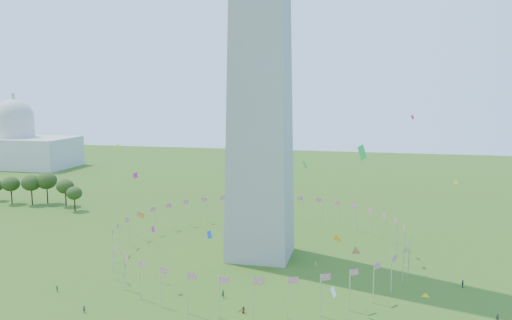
{
  "coord_description": "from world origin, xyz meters",
  "views": [
    {
      "loc": [
        28.34,
        -82.18,
        45.99
      ],
      "look_at": [
        2.08,
        35.0,
        29.26
      ],
      "focal_mm": 35.0,
      "sensor_mm": 36.0,
      "label": 1
    }
  ],
  "objects": [
    {
      "name": "kites_aloft",
      "position": [
        8.49,
        21.42,
        20.01
      ],
      "size": [
        93.49,
        66.93,
        36.09
      ],
      "color": "orange",
      "rests_on": "ground"
    },
    {
      "name": "capitol_building",
      "position": [
        -180.0,
        180.0,
        23.0
      ],
      "size": [
        70.0,
        35.0,
        46.0
      ],
      "primitive_type": null,
      "color": "beige",
      "rests_on": "ground"
    },
    {
      "name": "flag_ring",
      "position": [
        -0.0,
        50.0,
        4.5
      ],
      "size": [
        80.24,
        80.24,
        9.0
      ],
      "color": "silver",
      "rests_on": "ground"
    },
    {
      "name": "tree_line_west",
      "position": [
        -106.36,
        91.07,
        5.75
      ],
      "size": [
        55.32,
        15.89,
        12.85
      ],
      "color": "#37501A",
      "rests_on": "ground"
    }
  ]
}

